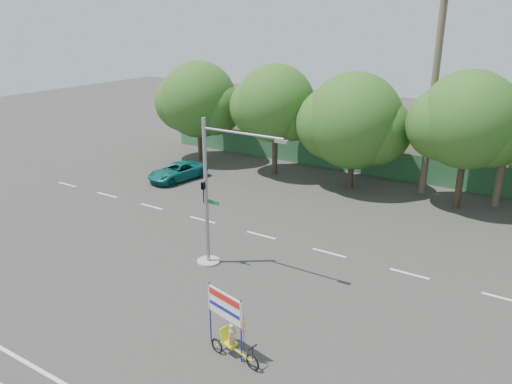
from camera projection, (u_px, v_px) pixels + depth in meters
The scene contains 11 objects.
ground at pixel (197, 318), 19.50m from camera, with size 120.00×120.00×0.00m, color #33302D.
fence at pixel (382, 164), 36.30m from camera, with size 38.00×0.08×2.00m, color #336B3D.
building_left at pixel (291, 124), 44.59m from camera, with size 12.00×8.00×4.00m, color beige.
tree_far_left at pixel (198, 102), 39.33m from camera, with size 7.14×6.00×7.96m.
tree_left at pixel (275, 106), 35.71m from camera, with size 6.66×5.60×8.07m.
tree_center at pixel (353, 123), 32.88m from camera, with size 7.62×6.40×7.85m.
tree_right at pixel (467, 123), 29.10m from camera, with size 6.90×5.80×8.36m.
palm_short at pixel (438, 56), 30.32m from camera, with size 3.73×3.79×14.45m.
traffic_signal at pixel (212, 207), 22.81m from camera, with size 4.72×1.10×7.00m.
trike_billboard at pixel (230, 330), 17.11m from camera, with size 2.46×0.89×2.46m.
pickup_truck at pixel (177, 172), 35.76m from camera, with size 2.06×4.47×1.24m, color #0E625D.
Camera 1 is at (10.89, -12.91, 11.17)m, focal length 35.00 mm.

